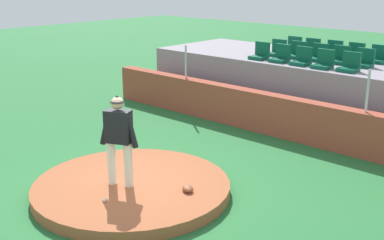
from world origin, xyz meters
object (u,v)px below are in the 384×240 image
stadium_chair_3 (324,62)px  stadium_chair_12 (333,52)px  baseball (105,200)px  stadium_chair_7 (319,56)px  stadium_chair_9 (364,61)px  stadium_chair_10 (293,47)px  stadium_chair_5 (277,51)px  stadium_chair_6 (297,53)px  pitcher (119,134)px  stadium_chair_13 (355,55)px  stadium_chair_4 (350,65)px  fielding_glove (188,189)px  stadium_chair_14 (378,57)px  stadium_chair_0 (260,54)px  stadium_chair_8 (340,58)px  stadium_chair_11 (311,50)px  stadium_chair_2 (302,59)px  stadium_chair_1 (281,56)px

stadium_chair_3 → stadium_chair_12: size_ratio=1.00×
baseball → stadium_chair_7: 8.23m
stadium_chair_9 → stadium_chair_10: 2.95m
baseball → stadium_chair_5: stadium_chair_5 is taller
stadium_chair_6 → stadium_chair_10: (-0.71, 0.93, 0.00)m
pitcher → stadium_chair_13: stadium_chair_13 is taller
baseball → stadium_chair_9: bearing=82.1°
stadium_chair_10 → stadium_chair_9: bearing=161.5°
baseball → stadium_chair_7: (-0.26, 8.06, 1.63)m
stadium_chair_3 → stadium_chair_12: bearing=-70.0°
stadium_chair_4 → fielding_glove: bearing=87.0°
stadium_chair_6 → stadium_chair_14: 2.29m
stadium_chair_0 → stadium_chair_4: (2.81, 0.00, 0.00)m
stadium_chair_3 → stadium_chair_9: bearing=-127.9°
stadium_chair_8 → stadium_chair_13: (0.05, 0.85, 0.00)m
stadium_chair_6 → stadium_chair_3: bearing=146.1°
stadium_chair_8 → stadium_chair_14: 1.14m
stadium_chair_14 → stadium_chair_0: bearing=31.8°
pitcher → stadium_chair_4: (1.48, 6.50, 0.62)m
pitcher → stadium_chair_11: 8.32m
stadium_chair_8 → pitcher: bearing=84.2°
baseball → stadium_chair_12: (-0.28, 8.98, 1.63)m
stadium_chair_8 → stadium_chair_9: same height
stadium_chair_11 → stadium_chair_13: same height
stadium_chair_4 → stadium_chair_9: bearing=-90.0°
baseball → stadium_chair_6: 8.27m
pitcher → stadium_chair_0: size_ratio=3.59×
stadium_chair_12 → stadium_chair_7: bearing=90.9°
stadium_chair_12 → stadium_chair_14: (1.41, -0.03, 0.00)m
baseball → stadium_chair_3: stadium_chair_3 is taller
pitcher → stadium_chair_10: (-1.32, 8.30, 0.62)m
stadium_chair_4 → stadium_chair_12: size_ratio=1.00×
fielding_glove → stadium_chair_3: size_ratio=0.60×
fielding_glove → stadium_chair_0: stadium_chair_0 is taller
stadium_chair_2 → stadium_chair_5: size_ratio=1.00×
fielding_glove → stadium_chair_4: bearing=119.6°
stadium_chair_6 → stadium_chair_7: size_ratio=1.00×
stadium_chair_4 → stadium_chair_5: bearing=-17.1°
stadium_chair_3 → stadium_chair_7: same height
stadium_chair_8 → stadium_chair_14: size_ratio=1.00×
stadium_chair_5 → stadium_chair_8: bearing=-178.6°
stadium_chair_1 → stadium_chair_8: same height
stadium_chair_2 → stadium_chair_12: same height
stadium_chair_9 → stadium_chair_14: size_ratio=1.00×
stadium_chair_5 → stadium_chair_13: same height
baseball → stadium_chair_13: size_ratio=0.15×
stadium_chair_7 → stadium_chair_12: same height
baseball → stadium_chair_14: (1.13, 8.94, 1.63)m
stadium_chair_1 → stadium_chair_11: bearing=-89.0°
stadium_chair_7 → stadium_chair_13: (0.70, 0.88, 0.00)m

